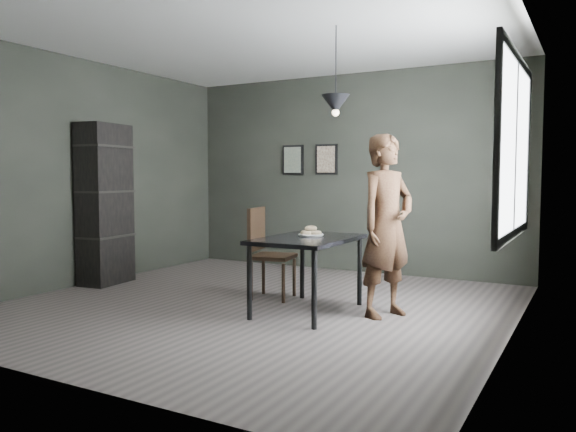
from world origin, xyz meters
The scene contains 13 objects.
ground centered at (0.00, 0.00, 0.00)m, with size 5.00×5.00×0.00m, color #383230.
back_wall centered at (0.00, 2.50, 1.40)m, with size 5.00×0.10×2.80m, color black.
ceiling centered at (0.00, 0.00, 2.80)m, with size 5.00×5.00×0.02m.
window_assembly centered at (2.47, 0.20, 1.60)m, with size 0.04×1.96×1.56m.
cafe_table centered at (0.60, 0.00, 0.67)m, with size 0.80×1.20×0.75m.
white_plate centered at (0.58, 0.12, 0.76)m, with size 0.23×0.23×0.01m, color white.
donut_pile centered at (0.58, 0.12, 0.80)m, with size 0.20×0.21×0.10m.
woman centered at (1.33, 0.23, 0.88)m, with size 0.64×0.42×1.76m, color black.
wood_chair centered at (-0.11, 0.37, 0.57)m, with size 0.51×0.51×1.01m.
shelf_unit centered at (-2.32, 0.12, 1.00)m, with size 0.38×0.67×2.01m, color black.
pendant_lamp centered at (0.85, 0.10, 2.05)m, with size 0.28×0.28×0.86m.
framed_print_left centered at (-0.90, 2.47, 1.60)m, with size 0.34×0.04×0.44m.
framed_print_right centered at (-0.35, 2.47, 1.60)m, with size 0.34×0.04×0.44m.
Camera 1 is at (3.10, -4.93, 1.35)m, focal length 35.00 mm.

